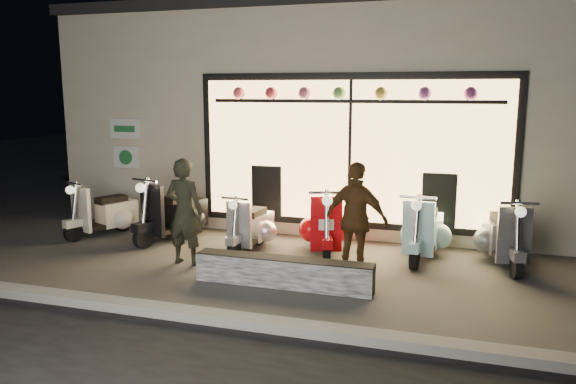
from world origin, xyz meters
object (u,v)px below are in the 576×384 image
Objects in this scene: graffiti_barrier at (284,272)px; man at (185,212)px; scooter_red at (324,225)px; woman at (357,219)px; scooter_silver at (253,226)px.

man is (-1.71, 0.52, 0.60)m from graffiti_barrier.
scooter_red is 0.93× the size of woman.
woman reaches higher than graffiti_barrier.
man is at bearing -115.73° from scooter_silver.
graffiti_barrier is 1.49× the size of woman.
woman is (0.83, 0.76, 0.61)m from graffiti_barrier.
scooter_silver is 2.11m from woman.
scooter_silver is 1.19m from scooter_red.
woman is at bearing -72.32° from scooter_red.
man reaches higher than graffiti_barrier.
scooter_silver is at bearing -118.74° from man.
graffiti_barrier is 1.28m from woman.
scooter_silver is 0.81× the size of man.
scooter_red is at bearing 14.81° from scooter_silver.
scooter_red reaches higher than graffiti_barrier.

